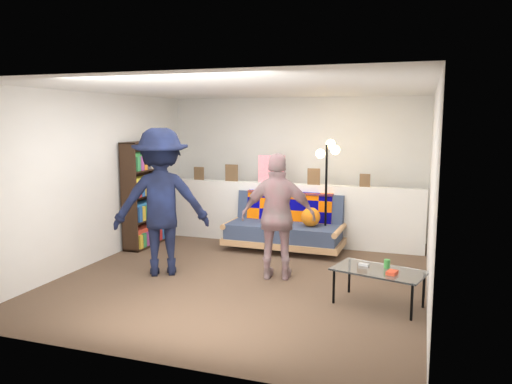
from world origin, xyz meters
TOP-DOWN VIEW (x-y plane):
  - ground at (0.00, 0.00)m, footprint 5.00×5.00m
  - room_shell at (0.00, 0.47)m, footprint 4.60×5.05m
  - half_wall_ledge at (0.00, 1.80)m, footprint 4.45×0.15m
  - ledge_decor at (-0.23, 1.78)m, footprint 2.97×0.02m
  - futon_sofa at (0.15, 1.44)m, footprint 1.85×0.93m
  - bookshelf at (-2.08, 0.92)m, footprint 0.28×0.84m
  - coffee_table at (1.74, -0.55)m, footprint 1.07×0.77m
  - floor_lamp at (0.78, 1.47)m, footprint 0.38×0.31m
  - person_left at (-1.08, -0.27)m, footprint 1.43×1.22m
  - person_right at (0.43, 0.01)m, footprint 1.00×0.55m

SIDE VIEW (x-z plane):
  - ground at x=0.00m, z-range 0.00..0.00m
  - futon_sofa at x=0.15m, z-range -0.03..0.76m
  - coffee_table at x=1.74m, z-range 0.13..0.63m
  - half_wall_ledge at x=0.00m, z-range 0.00..1.00m
  - bookshelf at x=-2.08m, z-range -0.06..1.63m
  - person_right at x=0.43m, z-range 0.00..1.61m
  - person_left at x=-1.08m, z-range 0.00..1.92m
  - ledge_decor at x=-0.23m, z-range 0.95..1.40m
  - floor_lamp at x=0.78m, z-range 0.36..2.09m
  - room_shell at x=0.00m, z-range 0.45..2.90m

